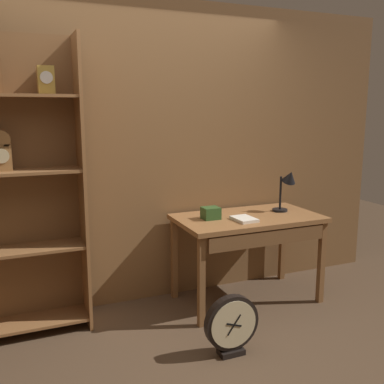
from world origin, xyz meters
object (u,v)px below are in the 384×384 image
workbench (249,227)px  open_repair_manual (244,219)px  desk_lamp (287,184)px  toolbox_small (211,213)px  round_clock_large (232,325)px

workbench → open_repair_manual: bearing=-138.0°
workbench → desk_lamp: size_ratio=3.20×
desk_lamp → workbench: bearing=-174.3°
desk_lamp → toolbox_small: bearing=178.4°
open_repair_manual → round_clock_large: bearing=-127.7°
toolbox_small → round_clock_large: toolbox_small is taller
desk_lamp → open_repair_manual: 0.59m
workbench → open_repair_manual: 0.18m
open_repair_manual → round_clock_large: 0.95m
desk_lamp → open_repair_manual: (-0.52, -0.14, -0.24)m
open_repair_manual → desk_lamp: bearing=12.4°
workbench → toolbox_small: size_ratio=8.77×
desk_lamp → toolbox_small: desk_lamp is taller
desk_lamp → toolbox_small: 0.78m
desk_lamp → open_repair_manual: bearing=-165.0°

